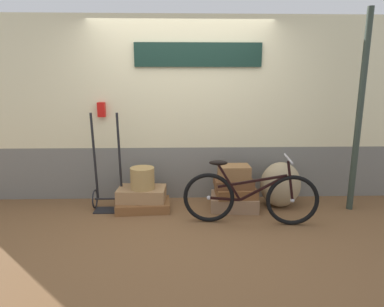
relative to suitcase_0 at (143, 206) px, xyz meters
name	(u,v)px	position (x,y,z in m)	size (l,w,h in m)	color
ground	(182,220)	(0.52, -0.29, -0.09)	(8.73, 5.20, 0.06)	brown
station_building	(182,110)	(0.53, 0.56, 1.23)	(6.73, 0.74, 2.56)	slate
suitcase_0	(143,206)	(0.00, 0.00, 0.00)	(0.70, 0.42, 0.12)	brown
suitcase_1	(142,194)	(-0.02, 0.05, 0.15)	(0.63, 0.40, 0.17)	#9E754C
suitcase_2	(234,202)	(1.23, 0.03, 0.03)	(0.62, 0.47, 0.18)	#937051
suitcase_3	(236,191)	(1.24, 0.01, 0.18)	(0.52, 0.41, 0.12)	brown
suitcase_4	(233,182)	(1.21, 0.04, 0.30)	(0.51, 0.38, 0.11)	brown
suitcase_5	(234,172)	(1.21, 0.02, 0.45)	(0.41, 0.29, 0.18)	olive
wicker_basket	(142,178)	(0.00, 0.02, 0.38)	(0.32, 0.32, 0.29)	#A8844C
luggage_trolley	(108,186)	(-0.47, 0.07, 0.26)	(0.41, 0.35, 1.30)	black
burlap_sack	(280,185)	(1.87, 0.09, 0.25)	(0.55, 0.46, 0.62)	#9E8966
bicycle	(250,197)	(1.33, -0.46, 0.27)	(1.61, 0.46, 0.83)	black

